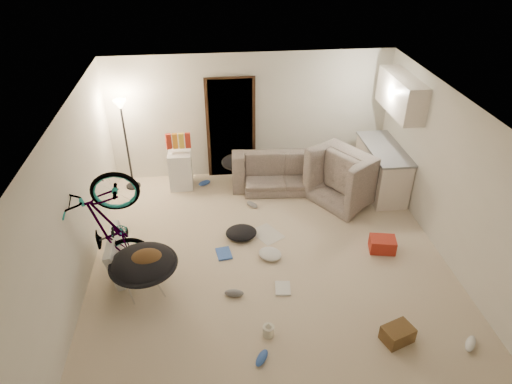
{
  "coord_description": "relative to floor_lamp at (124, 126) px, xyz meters",
  "views": [
    {
      "loc": [
        -0.83,
        -5.36,
        4.74
      ],
      "look_at": [
        -0.16,
        0.6,
        0.99
      ],
      "focal_mm": 32.0,
      "sensor_mm": 36.0,
      "label": 1
    }
  ],
  "objects": [
    {
      "name": "floor",
      "position": [
        2.4,
        -2.65,
        -1.32
      ],
      "size": [
        5.5,
        6.0,
        0.02
      ],
      "primitive_type": "cube",
      "color": "beige",
      "rests_on": "ground"
    },
    {
      "name": "ceiling",
      "position": [
        2.4,
        -2.65,
        1.2
      ],
      "size": [
        5.5,
        6.0,
        0.02
      ],
      "primitive_type": "cube",
      "color": "white",
      "rests_on": "wall_back"
    },
    {
      "name": "wall_back",
      "position": [
        2.4,
        0.36,
        -0.06
      ],
      "size": [
        5.5,
        0.02,
        2.5
      ],
      "primitive_type": "cube",
      "color": "silver",
      "rests_on": "floor"
    },
    {
      "name": "wall_left",
      "position": [
        -0.36,
        -2.65,
        -0.06
      ],
      "size": [
        0.02,
        6.0,
        2.5
      ],
      "primitive_type": "cube",
      "color": "silver",
      "rests_on": "floor"
    },
    {
      "name": "wall_right",
      "position": [
        5.16,
        -2.65,
        -0.06
      ],
      "size": [
        0.02,
        6.0,
        2.5
      ],
      "primitive_type": "cube",
      "color": "silver",
      "rests_on": "floor"
    },
    {
      "name": "doorway",
      "position": [
        2.0,
        0.32,
        -0.29
      ],
      "size": [
        0.85,
        0.1,
        2.04
      ],
      "primitive_type": "cube",
      "color": "black",
      "rests_on": "floor"
    },
    {
      "name": "door_trim",
      "position": [
        2.0,
        0.29,
        -0.29
      ],
      "size": [
        0.97,
        0.04,
        2.1
      ],
      "primitive_type": "cube",
      "color": "#372113",
      "rests_on": "floor"
    },
    {
      "name": "floor_lamp",
      "position": [
        0.0,
        0.0,
        0.0
      ],
      "size": [
        0.28,
        0.28,
        1.81
      ],
      "color": "black",
      "rests_on": "floor"
    },
    {
      "name": "kitchen_counter",
      "position": [
        4.83,
        -0.65,
        -0.87
      ],
      "size": [
        0.6,
        1.5,
        0.88
      ],
      "primitive_type": "cube",
      "color": "silver",
      "rests_on": "floor"
    },
    {
      "name": "counter_top",
      "position": [
        4.83,
        -0.65,
        -0.41
      ],
      "size": [
        0.64,
        1.54,
        0.04
      ],
      "primitive_type": "cube",
      "color": "gray",
      "rests_on": "kitchen_counter"
    },
    {
      "name": "kitchen_uppers",
      "position": [
        4.96,
        -0.65,
        0.64
      ],
      "size": [
        0.38,
        1.4,
        0.65
      ],
      "primitive_type": "cube",
      "color": "silver",
      "rests_on": "wall_right"
    },
    {
      "name": "sofa",
      "position": [
        3.0,
        -0.2,
        -1.01
      ],
      "size": [
        2.08,
        0.93,
        0.59
      ],
      "primitive_type": "imported",
      "rotation": [
        0.0,
        0.0,
        3.07
      ],
      "color": "#384038",
      "rests_on": "floor"
    },
    {
      "name": "armchair",
      "position": [
        4.23,
        -0.82,
        -0.92
      ],
      "size": [
        1.5,
        1.55,
        0.77
      ],
      "primitive_type": "imported",
      "rotation": [
        0.0,
        0.0,
        2.14
      ],
      "color": "#384038",
      "rests_on": "floor"
    },
    {
      "name": "bicycle",
      "position": [
        0.1,
        -2.61,
        -0.81
      ],
      "size": [
        1.95,
        0.96,
        1.1
      ],
      "primitive_type": "imported",
      "rotation": [
        0.0,
        -0.17,
        1.64
      ],
      "color": "black",
      "rests_on": "floor"
    },
    {
      "name": "mini_fridge",
      "position": [
        0.97,
        -0.1,
        -0.93
      ],
      "size": [
        0.44,
        0.44,
        0.75
      ],
      "primitive_type": "cube",
      "rotation": [
        0.0,
        0.0,
        -0.0
      ],
      "color": "white",
      "rests_on": "floor"
    },
    {
      "name": "snack_box_0",
      "position": [
        0.8,
        -0.1,
        -0.31
      ],
      "size": [
        0.12,
        0.1,
        0.3
      ],
      "primitive_type": "cube",
      "rotation": [
        0.0,
        0.0,
        0.32
      ],
      "color": "#AA2819",
      "rests_on": "mini_fridge"
    },
    {
      "name": "snack_box_1",
      "position": [
        0.92,
        -0.1,
        -0.31
      ],
      "size": [
        0.1,
        0.08,
        0.3
      ],
      "primitive_type": "cube",
      "rotation": [
        0.0,
        0.0,
        0.07
      ],
      "color": "orange",
      "rests_on": "mini_fridge"
    },
    {
      "name": "snack_box_2",
      "position": [
        1.04,
        -0.1,
        -0.31
      ],
      "size": [
        0.1,
        0.07,
        0.3
      ],
      "primitive_type": "cube",
      "rotation": [
        0.0,
        0.0,
        0.02
      ],
      "color": "yellow",
      "rests_on": "mini_fridge"
    },
    {
      "name": "snack_box_3",
      "position": [
        1.16,
        -0.1,
        -0.31
      ],
      "size": [
        0.1,
        0.07,
        0.3
      ],
      "primitive_type": "cube",
      "rotation": [
        0.0,
        0.0,
        -0.01
      ],
      "color": "#AA2819",
      "rests_on": "mini_fridge"
    },
    {
      "name": "saucer_chair",
      "position": [
        0.54,
        -2.99,
        -0.9
      ],
      "size": [
        0.97,
        0.97,
        0.69
      ],
      "color": "silver",
      "rests_on": "floor"
    },
    {
      "name": "hoodie",
      "position": [
        0.59,
        -3.02,
        -0.7
      ],
      "size": [
        0.55,
        0.49,
        0.22
      ],
      "primitive_type": "ellipsoid",
      "rotation": [
        0.0,
        0.0,
        0.2
      ],
      "color": "#483018",
      "rests_on": "saucer_chair"
    },
    {
      "name": "sofa_drape",
      "position": [
        2.05,
        -0.2,
        -0.77
      ],
      "size": [
        0.62,
        0.54,
        0.28
      ],
      "primitive_type": "ellipsoid",
      "rotation": [
        0.0,
        0.0,
        0.15
      ],
      "color": "black",
      "rests_on": "sofa"
    },
    {
      "name": "tv_box",
      "position": [
        0.1,
        -2.5,
        -1.0
      ],
      "size": [
        0.26,
        0.94,
        0.63
      ],
      "primitive_type": "cube",
      "rotation": [
        0.0,
        -0.21,
        0.02
      ],
      "color": "silver",
      "rests_on": "floor"
    },
    {
      "name": "drink_case_a",
      "position": [
        3.81,
        -4.26,
        -1.2
      ],
      "size": [
        0.45,
        0.38,
        0.22
      ],
      "primitive_type": "cube",
      "rotation": [
        0.0,
        0.0,
        0.35
      ],
      "color": "brown",
      "rests_on": "floor"
    },
    {
      "name": "drink_case_b",
      "position": [
        4.24,
        -2.48,
        -1.19
      ],
      "size": [
        0.46,
        0.37,
        0.23
      ],
      "primitive_type": "cube",
      "rotation": [
        0.0,
        0.0,
        -0.2
      ],
      "color": "#AA2819",
      "rests_on": "floor"
    },
    {
      "name": "juicer",
      "position": [
        2.18,
        -4.0,
        -1.22
      ],
      "size": [
        0.15,
        0.15,
        0.22
      ],
      "color": "beige",
      "rests_on": "floor"
    },
    {
      "name": "newspaper",
      "position": [
        2.45,
        -1.86,
        -1.3
      ],
      "size": [
        0.61,
        0.65,
        0.01
      ],
      "primitive_type": "cube",
      "rotation": [
        0.0,
        0.0,
        0.56
      ],
      "color": "beige",
      "rests_on": "floor"
    },
    {
      "name": "book_blue",
      "position": [
        1.69,
        -2.31,
        -1.29
      ],
      "size": [
        0.27,
        0.34,
        0.03
      ],
      "primitive_type": "cube",
      "rotation": [
        0.0,
        0.0,
        0.16
      ],
      "color": "#335AB8",
      "rests_on": "floor"
    },
    {
      "name": "book_white",
      "position": [
        2.5,
        -3.19,
        -1.29
      ],
      "size": [
        0.25,
        0.31,
        0.03
      ],
      "primitive_type": "cube",
      "rotation": [
        0.0,
        0.0,
        -0.11
      ],
      "color": "silver",
      "rests_on": "floor"
    },
    {
      "name": "shoe_0",
      "position": [
        1.41,
        -0.1,
        -1.26
      ],
      "size": [
        0.28,
        0.21,
        0.1
      ],
      "primitive_type": "ellipsoid",
      "rotation": [
        0.0,
        0.0,
        0.47
      ],
      "color": "#335AB8",
      "rests_on": "floor"
    },
    {
      "name": "shoe_1",
      "position": [
        2.28,
        -0.99,
        -1.26
      ],
      "size": [
        0.25,
        0.26,
        0.09
      ],
      "primitive_type": "ellipsoid",
      "rotation": [
        0.0,
        0.0,
        -0.85
      ],
      "color": "slate",
      "rests_on": "floor"
    },
    {
      "name": "shoe_2",
      "position": [
        2.05,
        -4.39,
        -1.26
      ],
      "size": [
        0.24,
        0.29,
        0.1
      ],
      "primitive_type": "ellipsoid",
      "rotation": [
        0.0,
        0.0,
        1.01
      ],
      "color": "#335AB8",
      "rests_on": "floor"
    },
    {
      "name": "shoe_3",
      "position": [
        1.79,
        -3.24,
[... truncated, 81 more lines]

